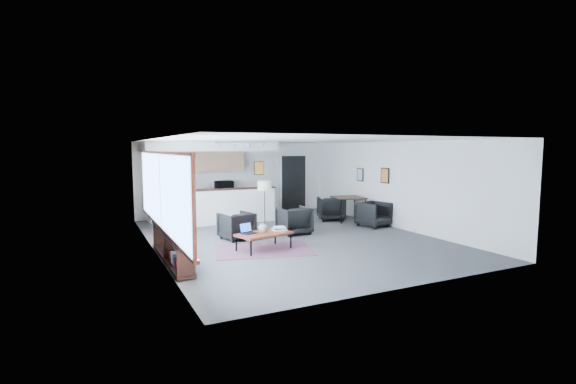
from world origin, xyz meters
name	(u,v)px	position (x,y,z in m)	size (l,w,h in m)	color
room	(290,190)	(0.00, 0.00, 1.30)	(7.02, 9.02, 2.62)	#4A4A4D
window	(161,193)	(-3.46, -0.90, 1.46)	(0.10, 5.95, 1.66)	#8CBFFF
console	(172,246)	(-3.30, -1.05, 0.33)	(0.35, 3.00, 0.80)	black
kitchenette	(209,179)	(-1.20, 3.71, 1.38)	(4.20, 1.96, 2.60)	white
doorway	(293,183)	(2.30, 4.42, 1.07)	(1.10, 0.12, 2.15)	black
track_light	(241,144)	(-0.59, 2.20, 2.53)	(1.60, 0.07, 0.15)	silver
wall_art_lower	(385,176)	(3.47, 0.40, 1.55)	(0.03, 0.38, 0.48)	black
wall_art_upper	(360,175)	(3.47, 1.70, 1.50)	(0.03, 0.34, 0.44)	black
kilim_rug	(264,250)	(-1.16, -0.96, 0.01)	(2.57, 2.06, 0.01)	#5B3447
coffee_table	(264,234)	(-1.16, -0.96, 0.38)	(1.40, 0.99, 0.41)	maroon
laptop	(247,230)	(-1.53, -0.84, 0.48)	(0.40, 0.36, 0.24)	black
ceramic_pot	(263,228)	(-1.18, -0.97, 0.53)	(0.23, 0.23, 0.23)	gray
book_stack	(279,229)	(-0.72, -0.88, 0.46)	(0.35, 0.29, 0.10)	silver
coaster	(275,234)	(-0.99, -1.23, 0.42)	(0.13, 0.13, 0.01)	#E5590C
armchair_left	(236,224)	(-1.37, 0.42, 0.40)	(0.77, 0.72, 0.80)	black
armchair_right	(294,219)	(0.32, 0.40, 0.42)	(0.81, 0.76, 0.84)	black
floor_lamp	(265,187)	(-0.16, 1.38, 1.25)	(0.45, 0.45, 1.44)	black
dining_table	(348,199)	(2.87, 1.50, 0.73)	(1.10, 1.10, 0.80)	black
dining_chair_near	(374,215)	(3.00, 0.31, 0.36)	(0.70, 0.65, 0.72)	black
dining_chair_far	(331,209)	(2.45, 1.88, 0.36)	(0.71, 0.66, 0.73)	black
microwave	(224,184)	(-0.54, 4.15, 1.13)	(0.59, 0.33, 0.40)	black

